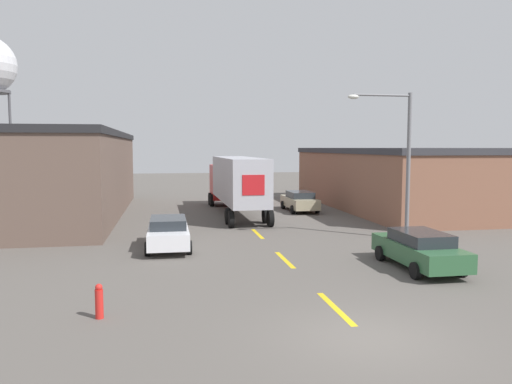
{
  "coord_description": "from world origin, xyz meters",
  "views": [
    {
      "loc": [
        -4.73,
        -11.15,
        4.64
      ],
      "look_at": [
        -0.15,
        14.59,
        2.3
      ],
      "focal_mm": 35.0,
      "sensor_mm": 36.0,
      "label": 1
    }
  ],
  "objects_px": {
    "parked_car_right_near": "(419,249)",
    "semi_truck": "(236,181)",
    "street_lamp": "(400,153)",
    "parked_car_right_far": "(300,201)",
    "parked_car_left_far": "(168,232)",
    "fire_hydrant": "(99,301)"
  },
  "relations": [
    {
      "from": "parked_car_right_near",
      "to": "semi_truck",
      "type": "bearing_deg",
      "value": 106.07
    },
    {
      "from": "parked_car_left_far",
      "to": "fire_hydrant",
      "type": "bearing_deg",
      "value": -101.47
    },
    {
      "from": "parked_car_right_far",
      "to": "fire_hydrant",
      "type": "bearing_deg",
      "value": -118.07
    },
    {
      "from": "parked_car_right_near",
      "to": "fire_hydrant",
      "type": "relative_size",
      "value": 4.98
    },
    {
      "from": "parked_car_right_far",
      "to": "street_lamp",
      "type": "distance_m",
      "value": 12.42
    },
    {
      "from": "fire_hydrant",
      "to": "street_lamp",
      "type": "bearing_deg",
      "value": 35.66
    },
    {
      "from": "parked_car_left_far",
      "to": "street_lamp",
      "type": "xyz_separation_m",
      "value": [
        11.48,
        0.34,
        3.62
      ]
    },
    {
      "from": "semi_truck",
      "to": "parked_car_left_far",
      "type": "xyz_separation_m",
      "value": [
        -4.65,
        -11.23,
        -1.59
      ]
    },
    {
      "from": "semi_truck",
      "to": "parked_car_right_near",
      "type": "xyz_separation_m",
      "value": [
        4.83,
        -16.76,
        -1.59
      ]
    },
    {
      "from": "parked_car_left_far",
      "to": "parked_car_right_far",
      "type": "distance_m",
      "value": 15.33
    },
    {
      "from": "parked_car_right_far",
      "to": "street_lamp",
      "type": "height_order",
      "value": "street_lamp"
    },
    {
      "from": "semi_truck",
      "to": "parked_car_right_near",
      "type": "height_order",
      "value": "semi_truck"
    },
    {
      "from": "semi_truck",
      "to": "parked_car_right_near",
      "type": "distance_m",
      "value": 17.51
    },
    {
      "from": "parked_car_right_far",
      "to": "parked_car_right_near",
      "type": "bearing_deg",
      "value": -90.0
    },
    {
      "from": "semi_truck",
      "to": "fire_hydrant",
      "type": "bearing_deg",
      "value": -108.59
    },
    {
      "from": "parked_car_right_near",
      "to": "street_lamp",
      "type": "height_order",
      "value": "street_lamp"
    },
    {
      "from": "parked_car_right_near",
      "to": "street_lamp",
      "type": "distance_m",
      "value": 7.17
    },
    {
      "from": "parked_car_left_far",
      "to": "fire_hydrant",
      "type": "distance_m",
      "value": 9.44
    },
    {
      "from": "street_lamp",
      "to": "parked_car_left_far",
      "type": "bearing_deg",
      "value": -178.32
    },
    {
      "from": "parked_car_right_near",
      "to": "street_lamp",
      "type": "xyz_separation_m",
      "value": [
        2.0,
        5.86,
        3.62
      ]
    },
    {
      "from": "parked_car_right_near",
      "to": "parked_car_left_far",
      "type": "bearing_deg",
      "value": 149.78
    },
    {
      "from": "parked_car_left_far",
      "to": "parked_car_right_near",
      "type": "height_order",
      "value": "same"
    }
  ]
}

